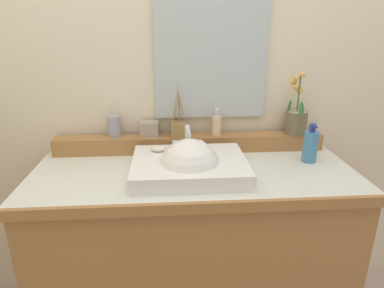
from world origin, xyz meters
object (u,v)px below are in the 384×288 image
(sink_basin, at_px, (190,168))
(tumbler_cup, at_px, (114,126))
(potted_plant, at_px, (296,118))
(reed_diffuser, at_px, (179,128))
(soap_dispenser, at_px, (217,124))
(lotion_bottle, at_px, (310,146))
(soap_bar, at_px, (158,149))
(trinket_box, at_px, (150,128))

(sink_basin, relative_size, tumbler_cup, 4.63)
(sink_basin, relative_size, potted_plant, 1.54)
(reed_diffuser, bearing_deg, soap_dispenser, 0.30)
(soap_dispenser, bearing_deg, potted_plant, -0.32)
(potted_plant, relative_size, lotion_bottle, 1.71)
(tumbler_cup, distance_m, lotion_bottle, 0.93)
(reed_diffuser, bearing_deg, lotion_bottle, -16.81)
(soap_dispenser, bearing_deg, lotion_bottle, -23.92)
(potted_plant, bearing_deg, soap_dispenser, 179.68)
(sink_basin, bearing_deg, soap_dispenser, 61.83)
(sink_basin, distance_m, tumbler_cup, 0.47)
(tumbler_cup, bearing_deg, soap_dispenser, -1.55)
(potted_plant, distance_m, reed_diffuser, 0.59)
(soap_bar, height_order, tumbler_cup, tumbler_cup)
(lotion_bottle, bearing_deg, sink_basin, -169.38)
(soap_bar, xyz_separation_m, potted_plant, (0.68, 0.17, 0.08))
(soap_dispenser, bearing_deg, sink_basin, -118.17)
(potted_plant, xyz_separation_m, tumbler_cup, (-0.90, 0.02, -0.03))
(reed_diffuser, bearing_deg, tumbler_cup, 177.35)
(sink_basin, bearing_deg, potted_plant, 27.26)
(reed_diffuser, distance_m, lotion_bottle, 0.62)
(potted_plant, relative_size, soap_dispenser, 2.33)
(soap_bar, xyz_separation_m, tumbler_cup, (-0.22, 0.19, 0.06))
(soap_dispenser, relative_size, trinket_box, 1.47)
(trinket_box, bearing_deg, lotion_bottle, -11.46)
(reed_diffuser, bearing_deg, potted_plant, -0.12)
(soap_bar, bearing_deg, tumbler_cup, 139.45)
(reed_diffuser, relative_size, lotion_bottle, 1.38)
(potted_plant, relative_size, trinket_box, 3.42)
(sink_basin, xyz_separation_m, reed_diffuser, (-0.03, 0.29, 0.09))
(potted_plant, height_order, soap_dispenser, potted_plant)
(soap_bar, bearing_deg, lotion_bottle, -0.76)
(soap_dispenser, bearing_deg, trinket_box, 177.23)
(sink_basin, relative_size, trinket_box, 5.28)
(soap_bar, distance_m, potted_plant, 0.71)
(sink_basin, xyz_separation_m, soap_dispenser, (0.15, 0.29, 0.10))
(tumbler_cup, bearing_deg, potted_plant, -1.00)
(tumbler_cup, relative_size, lotion_bottle, 0.57)
(reed_diffuser, bearing_deg, trinket_box, 173.25)
(soap_dispenser, distance_m, trinket_box, 0.33)
(soap_bar, bearing_deg, reed_diffuser, 60.23)
(sink_basin, height_order, reed_diffuser, reed_diffuser)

